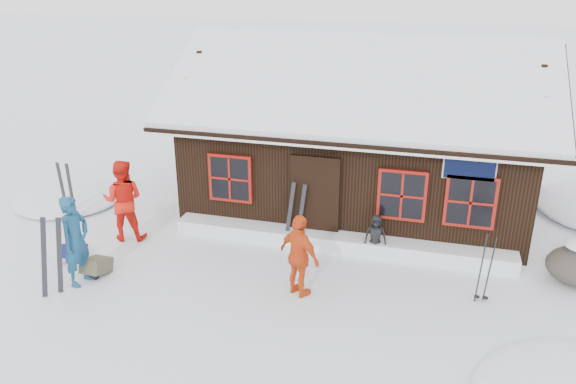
{
  "coord_description": "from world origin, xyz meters",
  "views": [
    {
      "loc": [
        3.41,
        -8.89,
        5.84
      ],
      "look_at": [
        0.38,
        2.09,
        1.3
      ],
      "focal_mm": 35.0,
      "sensor_mm": 36.0,
      "label": 1
    }
  ],
  "objects_px": {
    "skier_crouched": "(375,236)",
    "skier_teal": "(76,241)",
    "ski_pair_left": "(52,258)",
    "backpack_olive": "(97,269)",
    "skier_orange_right": "(300,256)",
    "backpack_blue": "(74,253)",
    "skier_orange_left": "(123,200)",
    "ski_poles": "(485,270)"
  },
  "relations": [
    {
      "from": "skier_orange_right",
      "to": "backpack_blue",
      "type": "bearing_deg",
      "value": 30.25
    },
    {
      "from": "skier_orange_right",
      "to": "backpack_olive",
      "type": "xyz_separation_m",
      "value": [
        -4.16,
        -0.4,
        -0.67
      ]
    },
    {
      "from": "skier_orange_right",
      "to": "skier_teal",
      "type": "bearing_deg",
      "value": 40.6
    },
    {
      "from": "ski_pair_left",
      "to": "backpack_blue",
      "type": "xyz_separation_m",
      "value": [
        -0.54,
        1.3,
        -0.65
      ]
    },
    {
      "from": "skier_orange_left",
      "to": "ski_pair_left",
      "type": "bearing_deg",
      "value": 74.08
    },
    {
      "from": "ski_pair_left",
      "to": "backpack_blue",
      "type": "height_order",
      "value": "ski_pair_left"
    },
    {
      "from": "skier_orange_left",
      "to": "ski_poles",
      "type": "xyz_separation_m",
      "value": [
        7.83,
        -0.61,
        -0.28
      ]
    },
    {
      "from": "skier_orange_left",
      "to": "backpack_blue",
      "type": "relative_size",
      "value": 3.82
    },
    {
      "from": "skier_orange_right",
      "to": "backpack_olive",
      "type": "bearing_deg",
      "value": 36.48
    },
    {
      "from": "skier_crouched",
      "to": "skier_teal",
      "type": "bearing_deg",
      "value": -161.55
    },
    {
      "from": "skier_orange_left",
      "to": "skier_crouched",
      "type": "height_order",
      "value": "skier_orange_left"
    },
    {
      "from": "skier_teal",
      "to": "ski_pair_left",
      "type": "relative_size",
      "value": 1.11
    },
    {
      "from": "skier_orange_left",
      "to": "skier_crouched",
      "type": "distance_m",
      "value": 5.72
    },
    {
      "from": "backpack_blue",
      "to": "skier_crouched",
      "type": "bearing_deg",
      "value": 19.21
    },
    {
      "from": "ski_pair_left",
      "to": "ski_poles",
      "type": "distance_m",
      "value": 8.09
    },
    {
      "from": "skier_teal",
      "to": "ski_pair_left",
      "type": "bearing_deg",
      "value": 163.33
    },
    {
      "from": "skier_orange_left",
      "to": "backpack_olive",
      "type": "xyz_separation_m",
      "value": [
        0.3,
        -1.69,
        -0.8
      ]
    },
    {
      "from": "ski_pair_left",
      "to": "backpack_olive",
      "type": "relative_size",
      "value": 2.98
    },
    {
      "from": "skier_orange_right",
      "to": "ski_pair_left",
      "type": "distance_m",
      "value": 4.66
    },
    {
      "from": "ski_poles",
      "to": "backpack_olive",
      "type": "distance_m",
      "value": 7.62
    },
    {
      "from": "skier_orange_left",
      "to": "ski_poles",
      "type": "distance_m",
      "value": 7.86
    },
    {
      "from": "skier_teal",
      "to": "backpack_olive",
      "type": "height_order",
      "value": "skier_teal"
    },
    {
      "from": "skier_crouched",
      "to": "backpack_blue",
      "type": "xyz_separation_m",
      "value": [
        -6.24,
        -1.88,
        -0.35
      ]
    },
    {
      "from": "skier_teal",
      "to": "backpack_blue",
      "type": "bearing_deg",
      "value": 46.96
    },
    {
      "from": "backpack_blue",
      "to": "skier_orange_left",
      "type": "bearing_deg",
      "value": 67.3
    },
    {
      "from": "skier_orange_right",
      "to": "backpack_blue",
      "type": "xyz_separation_m",
      "value": [
        -5.04,
        0.06,
        -0.69
      ]
    },
    {
      "from": "skier_teal",
      "to": "skier_orange_left",
      "type": "xyz_separation_m",
      "value": [
        -0.16,
        2.02,
        0.03
      ]
    },
    {
      "from": "backpack_blue",
      "to": "backpack_olive",
      "type": "relative_size",
      "value": 0.89
    },
    {
      "from": "ski_pair_left",
      "to": "ski_poles",
      "type": "height_order",
      "value": "ski_pair_left"
    },
    {
      "from": "skier_orange_left",
      "to": "backpack_blue",
      "type": "xyz_separation_m",
      "value": [
        -0.57,
        -1.23,
        -0.82
      ]
    },
    {
      "from": "skier_crouched",
      "to": "backpack_olive",
      "type": "relative_size",
      "value": 1.73
    },
    {
      "from": "skier_teal",
      "to": "skier_crouched",
      "type": "relative_size",
      "value": 1.92
    },
    {
      "from": "skier_orange_right",
      "to": "backpack_olive",
      "type": "relative_size",
      "value": 2.96
    },
    {
      "from": "skier_teal",
      "to": "backpack_olive",
      "type": "xyz_separation_m",
      "value": [
        0.14,
        0.33,
        -0.77
      ]
    },
    {
      "from": "skier_crouched",
      "to": "backpack_olive",
      "type": "distance_m",
      "value": 5.86
    },
    {
      "from": "skier_teal",
      "to": "backpack_blue",
      "type": "xyz_separation_m",
      "value": [
        -0.73,
        0.79,
        -0.79
      ]
    },
    {
      "from": "ski_pair_left",
      "to": "backpack_olive",
      "type": "xyz_separation_m",
      "value": [
        0.34,
        0.83,
        -0.63
      ]
    },
    {
      "from": "ski_poles",
      "to": "skier_orange_left",
      "type": "bearing_deg",
      "value": 175.57
    },
    {
      "from": "skier_teal",
      "to": "skier_crouched",
      "type": "xyz_separation_m",
      "value": [
        5.5,
        2.68,
        -0.44
      ]
    },
    {
      "from": "skier_orange_right",
      "to": "ski_pair_left",
      "type": "relative_size",
      "value": 0.99
    },
    {
      "from": "skier_teal",
      "to": "skier_crouched",
      "type": "height_order",
      "value": "skier_teal"
    },
    {
      "from": "ski_poles",
      "to": "backpack_blue",
      "type": "distance_m",
      "value": 8.45
    }
  ]
}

